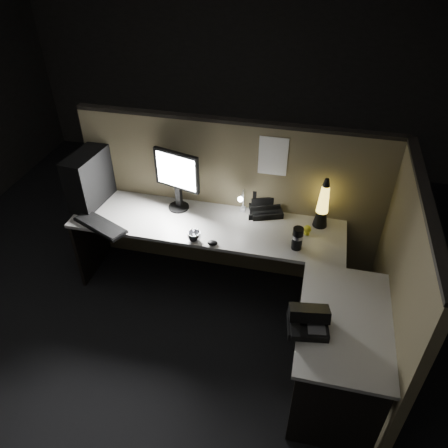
% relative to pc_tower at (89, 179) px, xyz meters
% --- Properties ---
extents(floor, '(6.00, 6.00, 0.00)m').
position_rel_pc_tower_xyz_m(floor, '(1.22, -0.68, -0.97)').
color(floor, black).
rests_on(floor, ground).
extents(room_shell, '(6.00, 6.00, 6.00)m').
position_rel_pc_tower_xyz_m(room_shell, '(1.22, -0.68, 0.65)').
color(room_shell, silver).
rests_on(room_shell, ground).
extents(partition_back, '(2.66, 0.06, 1.50)m').
position_rel_pc_tower_xyz_m(partition_back, '(1.22, 0.25, -0.22)').
color(partition_back, brown).
rests_on(partition_back, ground).
extents(partition_right, '(0.06, 1.66, 1.50)m').
position_rel_pc_tower_xyz_m(partition_right, '(2.55, -0.58, -0.22)').
color(partition_right, brown).
rests_on(partition_right, ground).
extents(desk, '(2.60, 1.60, 0.73)m').
position_rel_pc_tower_xyz_m(desk, '(1.40, -0.43, -0.39)').
color(desk, '#B7B4AD').
rests_on(desk, ground).
extents(pc_tower, '(0.26, 0.47, 0.48)m').
position_rel_pc_tower_xyz_m(pc_tower, '(0.00, 0.00, 0.00)').
color(pc_tower, black).
rests_on(pc_tower, desk).
extents(monitor, '(0.41, 0.18, 0.54)m').
position_rel_pc_tower_xyz_m(monitor, '(0.77, 0.09, 0.09)').
color(monitor, black).
rests_on(monitor, desk).
extents(keyboard, '(0.52, 0.36, 0.02)m').
position_rel_pc_tower_xyz_m(keyboard, '(0.22, -0.33, -0.23)').
color(keyboard, black).
rests_on(keyboard, desk).
extents(mouse, '(0.09, 0.07, 0.03)m').
position_rel_pc_tower_xyz_m(mouse, '(1.19, -0.34, -0.22)').
color(mouse, black).
rests_on(mouse, desk).
extents(clip_lamp, '(0.04, 0.18, 0.23)m').
position_rel_pc_tower_xyz_m(clip_lamp, '(1.33, 0.10, -0.10)').
color(clip_lamp, silver).
rests_on(clip_lamp, desk).
extents(organizer, '(0.33, 0.31, 0.20)m').
position_rel_pc_tower_xyz_m(organizer, '(1.53, 0.19, -0.19)').
color(organizer, black).
rests_on(organizer, desk).
extents(lava_lamp, '(0.12, 0.12, 0.45)m').
position_rel_pc_tower_xyz_m(lava_lamp, '(2.00, 0.10, -0.05)').
color(lava_lamp, black).
rests_on(lava_lamp, desk).
extents(travel_mug, '(0.09, 0.09, 0.19)m').
position_rel_pc_tower_xyz_m(travel_mug, '(1.84, -0.23, -0.14)').
color(travel_mug, black).
rests_on(travel_mug, desk).
extents(steel_mug, '(0.12, 0.12, 0.09)m').
position_rel_pc_tower_xyz_m(steel_mug, '(1.03, -0.33, -0.20)').
color(steel_mug, '#B2B3BA').
rests_on(steel_mug, desk).
extents(figurine, '(0.06, 0.06, 0.06)m').
position_rel_pc_tower_xyz_m(figurine, '(1.90, -0.04, -0.18)').
color(figurine, yellow).
rests_on(figurine, desk).
extents(pinned_paper, '(0.23, 0.00, 0.33)m').
position_rel_pc_tower_xyz_m(pinned_paper, '(1.55, 0.21, 0.30)').
color(pinned_paper, white).
rests_on(pinned_paper, partition_back).
extents(desk_phone, '(0.28, 0.29, 0.15)m').
position_rel_pc_tower_xyz_m(desk_phone, '(1.98, -0.99, -0.18)').
color(desk_phone, black).
rests_on(desk_phone, desk).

